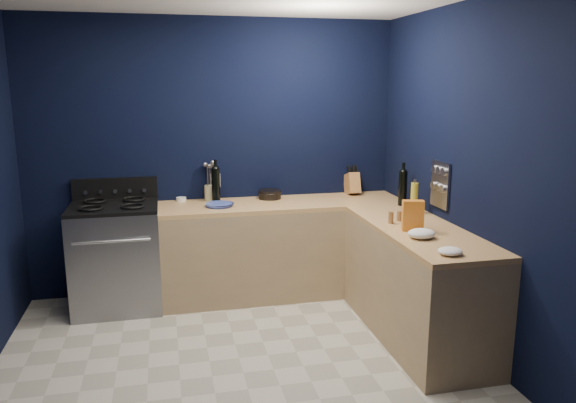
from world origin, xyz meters
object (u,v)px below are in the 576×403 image
object	(u,v)px
gas_range	(117,258)
utensil_crock	(210,193)
plate_stack	(219,205)
crouton_bag	(413,216)
knife_block	(352,184)

from	to	relation	value
gas_range	utensil_crock	world-z (taller)	utensil_crock
plate_stack	gas_range	bearing A→B (deg)	177.57
gas_range	crouton_bag	bearing A→B (deg)	-27.72
gas_range	utensil_crock	size ratio (longest dim) A/B	6.48
plate_stack	crouton_bag	distance (m)	1.78
utensil_crock	crouton_bag	distance (m)	2.03
gas_range	plate_stack	size ratio (longest dim) A/B	3.77
utensil_crock	crouton_bag	world-z (taller)	crouton_bag
gas_range	plate_stack	xyz separation A→B (m)	(0.92, -0.04, 0.46)
plate_stack	utensil_crock	bearing A→B (deg)	99.06
utensil_crock	crouton_bag	bearing A→B (deg)	-46.28
knife_block	gas_range	bearing A→B (deg)	-174.25
gas_range	plate_stack	distance (m)	1.03
gas_range	utensil_crock	distance (m)	1.05
utensil_crock	crouton_bag	xyz separation A→B (m)	(1.40, -1.47, 0.05)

